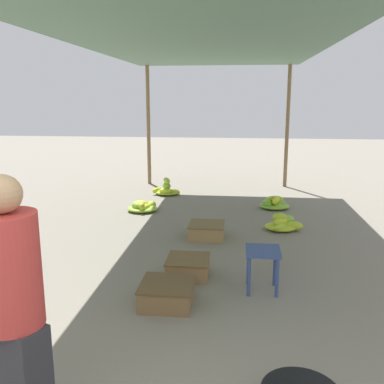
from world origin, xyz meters
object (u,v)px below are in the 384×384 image
crate_mid (207,230)px  banana_pile_left_1 (143,207)px  banana_pile_right_0 (283,224)px  crate_near (167,294)px  banana_pile_left_0 (166,190)px  stool (263,257)px  banana_pile_right_1 (274,203)px  vendor_foreground (13,310)px  crate_far (188,267)px

crate_mid → banana_pile_left_1: bearing=132.9°
banana_pile_right_0 → crate_near: bearing=-117.8°
banana_pile_left_0 → crate_near: (0.81, -4.64, 0.01)m
stool → banana_pile_left_0: (-1.71, 4.24, -0.26)m
banana_pile_right_1 → vendor_foreground: bearing=-108.4°
banana_pile_right_1 → crate_mid: bearing=-121.2°
vendor_foreground → stool: vendor_foreground is taller
banana_pile_left_1 → crate_mid: bearing=-47.1°
banana_pile_left_0 → crate_near: 4.71m
stool → crate_near: size_ratio=0.89×
banana_pile_right_0 → crate_mid: bearing=-156.7°
banana_pile_left_1 → banana_pile_left_0: bearing=82.7°
stool → crate_near: (-0.91, -0.40, -0.25)m
vendor_foreground → banana_pile_left_1: (-0.44, 5.00, -0.72)m
banana_pile_left_0 → vendor_foreground: bearing=-87.6°
vendor_foreground → banana_pile_left_0: vendor_foreground is taller
crate_far → banana_pile_right_0: bearing=56.5°
banana_pile_right_0 → crate_far: (-1.19, -1.80, 0.01)m
crate_near → banana_pile_right_0: bearing=62.2°
vendor_foreground → banana_pile_left_0: size_ratio=2.54×
banana_pile_left_0 → banana_pile_left_1: bearing=-97.3°
stool → vendor_foreground: bearing=-124.6°
stool → crate_mid: 1.77m
stool → crate_far: (-0.79, 0.28, -0.25)m
stool → crate_far: 0.87m
banana_pile_left_0 → banana_pile_right_1: bearing=-22.6°
banana_pile_left_1 → banana_pile_right_0: banana_pile_right_0 is taller
vendor_foreground → crate_far: vendor_foreground is taller
crate_near → crate_far: crate_near is taller
banana_pile_left_0 → crate_far: bearing=-76.8°
banana_pile_left_1 → crate_far: bearing=-67.3°
vendor_foreground → banana_pile_right_0: bearing=66.1°
banana_pile_right_0 → crate_near: banana_pile_right_0 is taller
banana_pile_right_0 → crate_far: size_ratio=1.23×
banana_pile_left_1 → crate_near: size_ratio=1.05×
banana_pile_right_1 → crate_near: 3.98m
stool → banana_pile_right_1: size_ratio=0.81×
crate_mid → crate_far: same height
stool → banana_pile_right_0: bearing=79.0°
banana_pile_left_0 → crate_far: banana_pile_left_0 is taller
banana_pile_left_0 → banana_pile_left_1: (-0.17, -1.33, -0.02)m
crate_mid → banana_pile_left_0: bearing=111.4°
banana_pile_left_1 → banana_pile_right_0: 2.43m
crate_near → crate_mid: 2.03m
banana_pile_left_0 → crate_near: banana_pile_left_0 is taller
stool → banana_pile_left_0: stool is taller
crate_near → banana_pile_left_0: bearing=99.9°
vendor_foreground → stool: size_ratio=3.47×
banana_pile_left_0 → crate_far: (0.93, -3.96, 0.01)m
banana_pile_left_1 → crate_mid: (1.20, -1.29, 0.03)m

